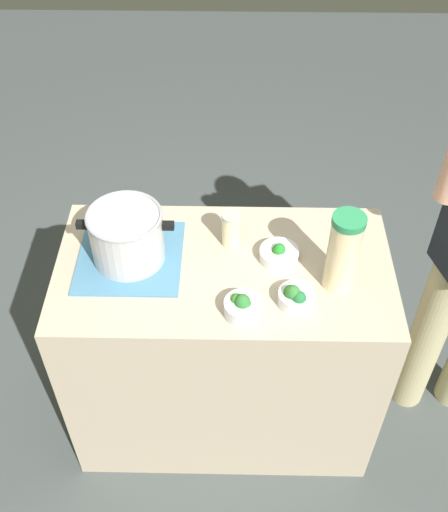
% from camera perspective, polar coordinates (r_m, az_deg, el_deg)
% --- Properties ---
extents(ground_plane, '(8.00, 8.00, 0.00)m').
position_cam_1_polar(ground_plane, '(2.84, -0.00, -13.71)').
color(ground_plane, '#444B4A').
extents(counter_slab, '(1.15, 0.61, 0.91)m').
position_cam_1_polar(counter_slab, '(2.46, -0.00, -8.28)').
color(counter_slab, tan).
rests_on(counter_slab, ground_plane).
extents(dish_cloth, '(0.35, 0.35, 0.01)m').
position_cam_1_polar(dish_cloth, '(2.15, -8.59, -0.09)').
color(dish_cloth, teal).
rests_on(dish_cloth, counter_slab).
extents(cooking_pot, '(0.32, 0.25, 0.19)m').
position_cam_1_polar(cooking_pot, '(2.08, -8.90, 1.89)').
color(cooking_pot, '#B7B7BC').
rests_on(cooking_pot, dish_cloth).
extents(lemonade_pitcher, '(0.11, 0.11, 0.29)m').
position_cam_1_polar(lemonade_pitcher, '(1.98, 10.86, 0.37)').
color(lemonade_pitcher, beige).
rests_on(lemonade_pitcher, counter_slab).
extents(mason_jar, '(0.07, 0.07, 0.14)m').
position_cam_1_polar(mason_jar, '(2.14, 0.69, 2.49)').
color(mason_jar, beige).
rests_on(mason_jar, counter_slab).
extents(broccoli_bowl_front, '(0.12, 0.12, 0.08)m').
position_cam_1_polar(broccoli_bowl_front, '(1.98, 6.57, -3.72)').
color(broccoli_bowl_front, silver).
rests_on(broccoli_bowl_front, counter_slab).
extents(broccoli_bowl_center, '(0.13, 0.13, 0.07)m').
position_cam_1_polar(broccoli_bowl_center, '(2.12, 5.04, 0.20)').
color(broccoli_bowl_center, silver).
rests_on(broccoli_bowl_center, counter_slab).
extents(broccoli_bowl_back, '(0.12, 0.12, 0.08)m').
position_cam_1_polar(broccoli_bowl_back, '(1.95, 1.70, -4.63)').
color(broccoli_bowl_back, silver).
rests_on(broccoli_bowl_back, counter_slab).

